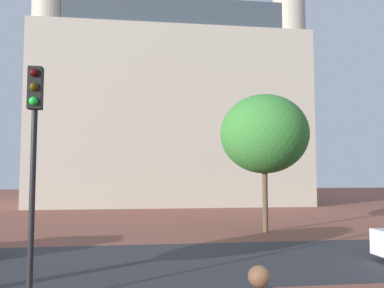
% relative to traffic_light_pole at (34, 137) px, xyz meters
% --- Properties ---
extents(ground_plane, '(120.00, 120.00, 0.00)m').
position_rel_traffic_light_pole_xyz_m(ground_plane, '(4.49, 4.21, -3.41)').
color(ground_plane, brown).
extents(street_asphalt_strip, '(120.00, 6.08, 0.00)m').
position_rel_traffic_light_pole_xyz_m(street_asphalt_strip, '(4.49, 3.61, -3.41)').
color(street_asphalt_strip, '#2D2D33').
rests_on(street_asphalt_strip, ground_plane).
extents(landmark_building, '(23.22, 12.49, 30.97)m').
position_rel_traffic_light_pole_xyz_m(landmark_building, '(5.26, 28.18, 6.16)').
color(landmark_building, '#B2A893').
rests_on(landmark_building, ground_plane).
extents(traffic_light_pole, '(0.28, 0.34, 4.90)m').
position_rel_traffic_light_pole_xyz_m(traffic_light_pole, '(0.00, 0.00, 0.00)').
color(traffic_light_pole, black).
rests_on(traffic_light_pole, ground_plane).
extents(tree_curb_far, '(4.09, 4.09, 6.35)m').
position_rel_traffic_light_pole_xyz_m(tree_curb_far, '(7.96, 9.23, 1.09)').
color(tree_curb_far, brown).
rests_on(tree_curb_far, ground_plane).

